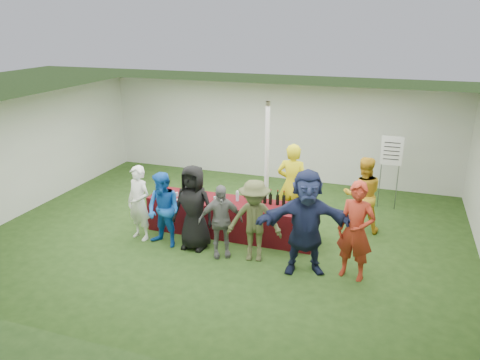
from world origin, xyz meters
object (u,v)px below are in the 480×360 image
(customer_5, at_px, (306,222))
(dump_bucket, at_px, (305,211))
(serving_table, at_px, (231,218))
(staff_pourer, at_px, (292,185))
(customer_1, at_px, (164,210))
(customer_2, at_px, (194,208))
(customer_3, at_px, (220,221))
(customer_0, at_px, (139,203))
(customer_4, at_px, (254,221))
(staff_back, at_px, (363,195))
(customer_6, at_px, (356,231))
(wine_list_sign, at_px, (391,156))

(customer_5, bearing_deg, dump_bucket, 85.28)
(serving_table, relative_size, staff_pourer, 1.92)
(customer_1, xyz_separation_m, customer_2, (0.61, 0.11, 0.09))
(customer_2, bearing_deg, customer_3, -12.39)
(customer_0, xyz_separation_m, customer_4, (2.53, -0.12, 0.01))
(customer_1, bearing_deg, customer_0, -177.70)
(customer_3, xyz_separation_m, customer_4, (0.66, 0.05, 0.08))
(serving_table, distance_m, staff_back, 2.85)
(staff_back, relative_size, customer_6, 0.93)
(customer_4, bearing_deg, customer_0, 167.81)
(customer_2, bearing_deg, staff_back, 32.59)
(customer_0, bearing_deg, staff_pourer, 47.00)
(customer_3, relative_size, customer_5, 0.75)
(customer_0, bearing_deg, customer_5, 12.35)
(customer_6, bearing_deg, customer_2, -169.24)
(serving_table, distance_m, wine_list_sign, 4.15)
(customer_2, bearing_deg, wine_list_sign, 45.03)
(customer_1, height_order, customer_4, customer_4)
(customer_1, bearing_deg, staff_pourer, 53.45)
(serving_table, bearing_deg, wine_list_sign, 40.00)
(customer_1, bearing_deg, customer_3, 11.84)
(dump_bucket, bearing_deg, serving_table, 172.26)
(wine_list_sign, bearing_deg, customer_5, -109.64)
(staff_back, bearing_deg, customer_5, 55.75)
(staff_pourer, height_order, customer_3, staff_pourer)
(customer_1, relative_size, customer_3, 1.06)
(customer_1, bearing_deg, serving_table, 54.20)
(customer_2, xyz_separation_m, customer_5, (2.28, -0.21, 0.11))
(dump_bucket, distance_m, customer_5, 0.85)
(customer_2, relative_size, customer_6, 0.96)
(staff_back, relative_size, customer_1, 1.09)
(customer_5, bearing_deg, customer_2, 157.64)
(staff_pourer, relative_size, staff_back, 1.12)
(customer_2, bearing_deg, dump_bucket, 17.30)
(customer_0, bearing_deg, staff_back, 39.28)
(customer_1, xyz_separation_m, customer_5, (2.89, -0.10, 0.20))
(customer_0, height_order, customer_2, customer_2)
(customer_3, bearing_deg, wine_list_sign, 22.85)
(wine_list_sign, height_order, customer_1, wine_list_sign)
(staff_pourer, bearing_deg, customer_5, 110.88)
(customer_5, xyz_separation_m, customer_6, (0.86, 0.07, -0.07))
(customer_1, xyz_separation_m, customer_6, (3.75, -0.03, 0.13))
(customer_0, bearing_deg, customer_2, 15.34)
(wine_list_sign, relative_size, customer_6, 1.00)
(dump_bucket, bearing_deg, wine_list_sign, 62.37)
(customer_5, bearing_deg, staff_back, 51.80)
(dump_bucket, distance_m, wine_list_sign, 3.21)
(staff_pourer, xyz_separation_m, customer_3, (-0.97, -1.87, -0.21))
(dump_bucket, height_order, staff_pourer, staff_pourer)
(dump_bucket, xyz_separation_m, customer_4, (-0.82, -0.70, -0.03))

